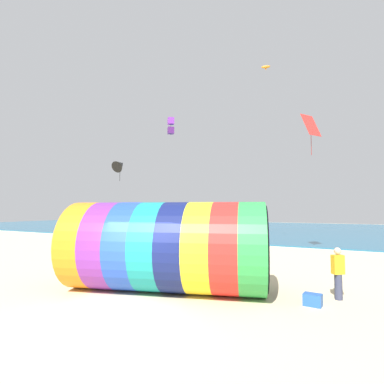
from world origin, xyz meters
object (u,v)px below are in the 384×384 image
kite_purple_box (171,126)px  kite_orange_parafoil (266,67)px  kite_black_delta (120,165)px  kite_red_diamond (311,126)px  kite_handler (338,273)px  giant_inflatable_tube (167,246)px  cooler_box (313,300)px

kite_purple_box → kite_orange_parafoil: 9.08m
kite_black_delta → kite_red_diamond: bearing=5.1°
kite_handler → kite_black_delta: bearing=154.4°
kite_red_diamond → kite_orange_parafoil: bearing=137.5°
kite_handler → kite_red_diamond: 11.68m
giant_inflatable_tube → kite_black_delta: (-10.58, 9.44, 4.91)m
kite_purple_box → kite_black_delta: kite_purple_box is taller
kite_purple_box → kite_red_diamond: bearing=-10.2°
kite_handler → kite_orange_parafoil: size_ratio=2.27×
kite_handler → kite_red_diamond: size_ratio=0.63×
kite_handler → kite_purple_box: size_ratio=1.11×
giant_inflatable_tube → kite_black_delta: kite_black_delta is taller
kite_black_delta → cooler_box: (15.36, -8.74, -6.31)m
kite_handler → cooler_box: (-0.67, -1.06, -0.67)m
kite_orange_parafoil → giant_inflatable_tube: bearing=-91.0°
kite_black_delta → kite_orange_parafoil: (10.82, 4.54, 7.66)m
kite_red_diamond → kite_orange_parafoil: kite_orange_parafoil is taller
giant_inflatable_tube → kite_orange_parafoil: (0.25, 13.98, 12.57)m
kite_handler → kite_purple_box: kite_purple_box is taller
kite_black_delta → kite_orange_parafoil: kite_orange_parafoil is taller
cooler_box → kite_handler: bearing=57.7°
kite_handler → kite_red_diamond: kite_red_diamond is taller
giant_inflatable_tube → kite_handler: size_ratio=4.55×
kite_handler → cooler_box: size_ratio=3.20×
giant_inflatable_tube → kite_purple_box: bearing=121.5°
kite_black_delta → cooler_box: bearing=-29.6°
kite_red_diamond → cooler_box: bearing=-84.5°
cooler_box → kite_orange_parafoil: bearing=108.9°
kite_purple_box → kite_handler: bearing=-39.8°
kite_black_delta → kite_orange_parafoil: size_ratio=2.66×
kite_red_diamond → kite_purple_box: bearing=169.8°
kite_purple_box → cooler_box: size_ratio=2.89×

